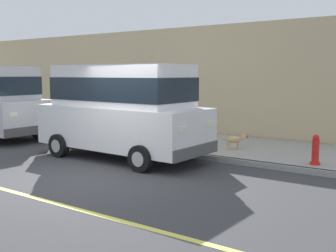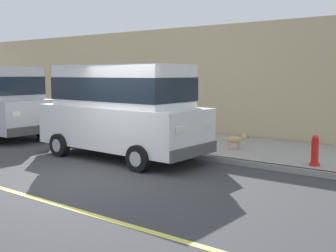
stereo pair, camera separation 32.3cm
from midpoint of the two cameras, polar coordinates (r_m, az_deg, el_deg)
ground_plane at (r=9.42m, az=-10.28°, el=-6.97°), size 80.00×80.00×0.00m
curb at (r=11.76m, az=1.22°, el=-3.69°), size 0.16×64.00×0.14m
sidewalk at (r=13.24m, az=5.77°, el=-2.50°), size 3.60×64.00×0.14m
lane_centre_line at (r=8.46m, az=-18.34°, el=-8.84°), size 0.12×57.60×0.01m
car_white_van at (r=11.30m, az=-5.57°, el=2.62°), size 2.24×4.96×2.52m
dog_tan at (r=12.03m, az=10.12°, el=-1.82°), size 0.53×0.61×0.49m
fire_hydrant at (r=10.41m, az=20.30°, el=-3.28°), size 0.34×0.24×0.72m
building_facade at (r=17.38m, az=-3.28°, el=6.20°), size 0.50×20.00×3.99m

